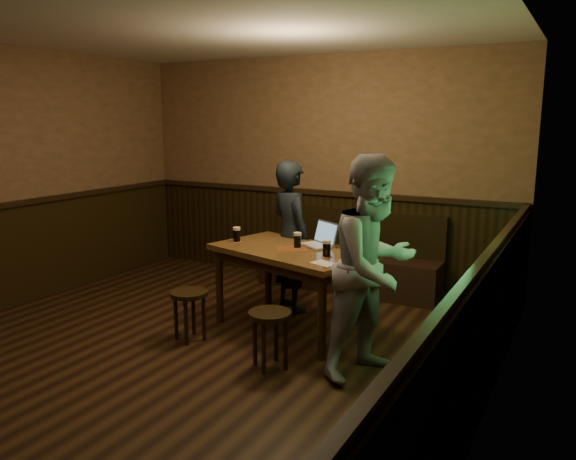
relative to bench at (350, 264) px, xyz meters
The scene contains 12 objects.
room 2.74m from the bench, 102.27° to the right, with size 5.04×6.04×2.84m.
bench is the anchor object (origin of this frame).
pub_table 1.55m from the bench, 90.00° to the right, with size 1.69×1.23×0.82m.
stool_left 2.30m from the bench, 107.88° to the right, with size 0.46×0.46×0.47m.
stool_right 2.36m from the bench, 83.91° to the right, with size 0.41×0.41×0.48m.
pint_left 1.72m from the bench, 112.75° to the right, with size 0.10×0.10×0.15m.
pint_mid 1.55m from the bench, 88.69° to the right, with size 0.10×0.10×0.15m.
pint_right 1.79m from the bench, 75.29° to the right, with size 0.10×0.10×0.16m.
laptop 1.40m from the bench, 81.25° to the right, with size 0.42×0.40×0.24m.
menu 2.00m from the bench, 74.67° to the right, with size 0.22×0.15×0.00m, color silver.
person_suit 1.13m from the bench, 106.43° to the right, with size 0.59×0.39×1.61m, color black.
person_grey 2.36m from the bench, 63.31° to the right, with size 0.86×0.67×1.77m, color #97979D.
Camera 1 is at (3.01, -3.36, 2.03)m, focal length 35.00 mm.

